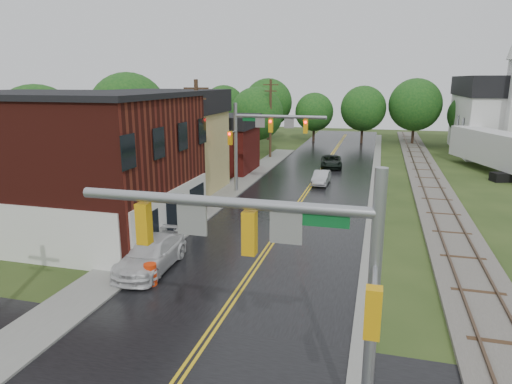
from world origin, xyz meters
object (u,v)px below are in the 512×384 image
at_px(traffic_signal_near, 281,258).
at_px(utility_pole_c, 270,117).
at_px(church, 507,106).
at_px(construction_barrel, 150,275).
at_px(brick_building, 64,163).
at_px(utility_pole_b, 198,142).
at_px(semi_trailer, 494,148).
at_px(tree_left_a, 39,131).
at_px(tree_left_b, 130,114).
at_px(sedan_silver, 321,178).
at_px(traffic_signal_far, 261,132).
at_px(suv_dark, 331,162).
at_px(pickup_white, 151,255).
at_px(tree_left_e, 258,115).
at_px(tree_left_c, 200,121).

bearing_deg(traffic_signal_near, utility_pole_c, 103.74).
distance_m(church, construction_barrel, 50.80).
distance_m(brick_building, church, 50.58).
height_order(church, utility_pole_b, church).
height_order(utility_pole_c, semi_trailer, utility_pole_c).
distance_m(church, traffic_signal_near, 54.32).
distance_m(church, tree_left_a, 51.01).
xyz_separation_m(tree_left_b, sedan_silver, (18.65, -0.38, -5.11)).
height_order(traffic_signal_near, utility_pole_b, utility_pole_b).
distance_m(traffic_signal_far, suv_dark, 14.10).
xyz_separation_m(traffic_signal_near, pickup_white, (-8.27, 8.88, -4.22)).
xyz_separation_m(utility_pole_c, pickup_white, (2.00, -33.12, -3.97)).
bearing_deg(traffic_signal_near, tree_left_b, 125.49).
bearing_deg(tree_left_e, semi_trailer, -9.22).
xyz_separation_m(brick_building, suv_dark, (13.28, 24.72, -3.52)).
bearing_deg(tree_left_e, traffic_signal_near, -74.32).
xyz_separation_m(brick_building, tree_left_b, (-5.36, 16.90, 1.57)).
relative_size(brick_building, church, 0.71).
relative_size(tree_left_e, construction_barrel, 8.05).
bearing_deg(traffic_signal_far, tree_left_b, 161.19).
relative_size(brick_building, utility_pole_c, 1.59).
xyz_separation_m(utility_pole_b, suv_dark, (7.60, 17.72, -4.09)).
height_order(church, sedan_silver, church).
relative_size(suv_dark, semi_trailer, 0.35).
height_order(traffic_signal_far, sedan_silver, traffic_signal_far).
height_order(tree_left_b, tree_left_e, tree_left_b).
bearing_deg(tree_left_c, brick_building, -86.86).
bearing_deg(tree_left_c, traffic_signal_near, -65.44).
bearing_deg(traffic_signal_far, church, 48.73).
distance_m(traffic_signal_near, construction_barrel, 11.35).
relative_size(tree_left_c, pickup_white, 1.48).
bearing_deg(tree_left_b, church, 29.99).
xyz_separation_m(church, tree_left_a, (-39.85, -31.84, -0.72)).
relative_size(traffic_signal_near, tree_left_a, 0.85).
bearing_deg(utility_pole_b, suv_dark, 66.79).
distance_m(church, tree_left_c, 36.59).
height_order(tree_left_b, construction_barrel, tree_left_b).
bearing_deg(construction_barrel, suv_dark, 81.04).
relative_size(suv_dark, construction_barrel, 4.49).
relative_size(traffic_signal_near, utility_pole_b, 0.82).
height_order(church, tree_left_e, church).
height_order(traffic_signal_far, construction_barrel, traffic_signal_far).
bearing_deg(tree_left_e, brick_building, -96.71).
xyz_separation_m(traffic_signal_near, semi_trailer, (13.09, 39.77, -2.62)).
bearing_deg(utility_pole_b, construction_barrel, -77.58).
distance_m(brick_building, tree_left_b, 17.80).
bearing_deg(construction_barrel, semi_trailer, 57.66).
height_order(church, semi_trailer, church).
distance_m(utility_pole_b, sedan_silver, 12.86).
distance_m(traffic_signal_near, suv_dark, 38.06).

